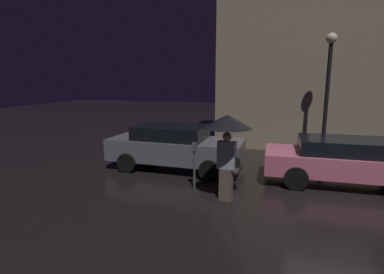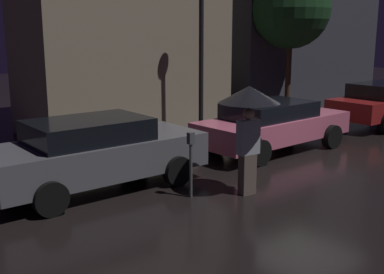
{
  "view_description": "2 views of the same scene",
  "coord_description": "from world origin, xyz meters",
  "px_view_note": "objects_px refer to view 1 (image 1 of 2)",
  "views": [
    {
      "loc": [
        -1.48,
        -7.63,
        2.92
      ],
      "look_at": [
        -4.05,
        0.52,
        1.28
      ],
      "focal_mm": 28.0,
      "sensor_mm": 36.0,
      "label": 1
    },
    {
      "loc": [
        -9.2,
        -7.08,
        3.12
      ],
      "look_at": [
        -3.46,
        0.13,
        1.09
      ],
      "focal_mm": 45.0,
      "sensor_mm": 36.0,
      "label": 2
    }
  ],
  "objects_px": {
    "street_lamp_near": "(328,79)",
    "parked_car_grey": "(175,146)",
    "parked_car_pink": "(348,160)",
    "pedestrian_with_umbrella": "(227,131)",
    "parking_meter": "(194,160)"
  },
  "relations": [
    {
      "from": "street_lamp_near",
      "to": "parked_car_grey",
      "type": "bearing_deg",
      "value": -152.58
    },
    {
      "from": "parked_car_pink",
      "to": "pedestrian_with_umbrella",
      "type": "bearing_deg",
      "value": -147.37
    },
    {
      "from": "parked_car_pink",
      "to": "parking_meter",
      "type": "height_order",
      "value": "parked_car_pink"
    },
    {
      "from": "parked_car_grey",
      "to": "pedestrian_with_umbrella",
      "type": "distance_m",
      "value": 3.17
    },
    {
      "from": "parking_meter",
      "to": "street_lamp_near",
      "type": "relative_size",
      "value": 0.28
    },
    {
      "from": "parked_car_grey",
      "to": "parking_meter",
      "type": "bearing_deg",
      "value": -54.11
    },
    {
      "from": "parking_meter",
      "to": "pedestrian_with_umbrella",
      "type": "bearing_deg",
      "value": -28.68
    },
    {
      "from": "parked_car_pink",
      "to": "street_lamp_near",
      "type": "height_order",
      "value": "street_lamp_near"
    },
    {
      "from": "pedestrian_with_umbrella",
      "to": "street_lamp_near",
      "type": "bearing_deg",
      "value": 67.81
    },
    {
      "from": "parked_car_pink",
      "to": "pedestrian_with_umbrella",
      "type": "relative_size",
      "value": 2.19
    },
    {
      "from": "parked_car_pink",
      "to": "pedestrian_with_umbrella",
      "type": "distance_m",
      "value": 3.83
    },
    {
      "from": "pedestrian_with_umbrella",
      "to": "street_lamp_near",
      "type": "xyz_separation_m",
      "value": [
        2.64,
        4.62,
        1.2
      ]
    },
    {
      "from": "pedestrian_with_umbrella",
      "to": "parking_meter",
      "type": "distance_m",
      "value": 1.45
    },
    {
      "from": "parked_car_grey",
      "to": "pedestrian_with_umbrella",
      "type": "height_order",
      "value": "pedestrian_with_umbrella"
    },
    {
      "from": "parked_car_grey",
      "to": "street_lamp_near",
      "type": "relative_size",
      "value": 0.98
    }
  ]
}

